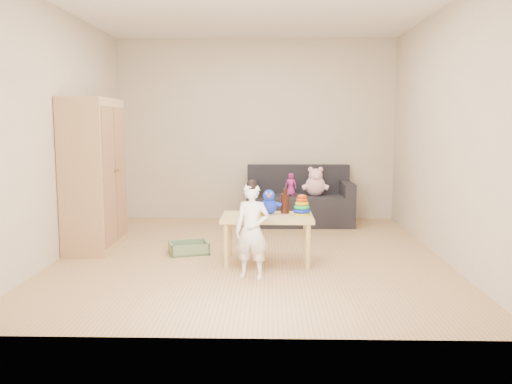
{
  "coord_description": "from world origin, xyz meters",
  "views": [
    {
      "loc": [
        0.2,
        -5.66,
        1.42
      ],
      "look_at": [
        0.05,
        0.25,
        0.65
      ],
      "focal_mm": 38.0,
      "sensor_mm": 36.0,
      "label": 1
    }
  ],
  "objects_px": {
    "play_table": "(267,239)",
    "toddler": "(252,232)",
    "sofa": "(299,210)",
    "wardrobe": "(94,174)"
  },
  "relations": [
    {
      "from": "wardrobe",
      "to": "sofa",
      "type": "distance_m",
      "value": 2.88
    },
    {
      "from": "sofa",
      "to": "play_table",
      "type": "bearing_deg",
      "value": -102.68
    },
    {
      "from": "play_table",
      "to": "sofa",
      "type": "bearing_deg",
      "value": 78.15
    },
    {
      "from": "toddler",
      "to": "sofa",
      "type": "bearing_deg",
      "value": 89.34
    },
    {
      "from": "toddler",
      "to": "play_table",
      "type": "bearing_deg",
      "value": 87.56
    },
    {
      "from": "wardrobe",
      "to": "play_table",
      "type": "relative_size",
      "value": 1.83
    },
    {
      "from": "toddler",
      "to": "wardrobe",
      "type": "bearing_deg",
      "value": 159.81
    },
    {
      "from": "wardrobe",
      "to": "sofa",
      "type": "relative_size",
      "value": 1.15
    },
    {
      "from": "play_table",
      "to": "toddler",
      "type": "bearing_deg",
      "value": -104.09
    },
    {
      "from": "wardrobe",
      "to": "sofa",
      "type": "height_order",
      "value": "wardrobe"
    }
  ]
}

